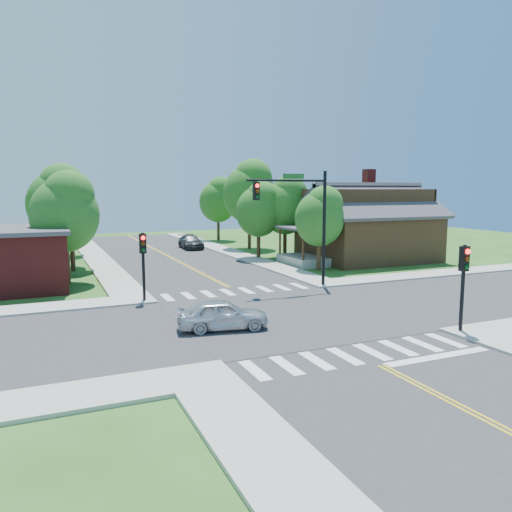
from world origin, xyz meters
name	(u,v)px	position (x,y,z in m)	size (l,w,h in m)	color
ground	(283,316)	(0.00, 0.00, 0.00)	(100.00, 100.00, 0.00)	#2A4E18
road_ns	(283,316)	(0.00, 0.00, 0.02)	(10.00, 90.00, 0.04)	#2D2D30
road_ew	(283,316)	(0.00, 0.00, 0.03)	(90.00, 10.00, 0.04)	#2D2D30
intersection_patch	(283,316)	(0.00, 0.00, 0.00)	(10.20, 10.20, 0.06)	#2D2D30
sidewalk_ne	(362,257)	(15.82, 15.82, 0.07)	(40.00, 40.00, 0.14)	#9E9B93
crosswalk_north	(237,291)	(0.00, 6.20, 0.05)	(8.85, 2.00, 0.01)	white
crosswalk_south	(359,354)	(0.00, -6.20, 0.05)	(8.85, 2.00, 0.01)	white
centerline	(283,315)	(0.00, 0.00, 0.05)	(0.30, 90.00, 0.01)	gold
stop_bar	(438,358)	(2.50, -7.60, 0.00)	(4.60, 0.45, 0.09)	white
signal_mast_ne	(300,210)	(3.91, 5.59, 4.85)	(5.30, 0.42, 7.20)	black
signal_pole_se	(464,272)	(5.60, -5.62, 2.66)	(0.34, 0.42, 3.80)	black
signal_pole_nw	(143,254)	(-5.60, 5.58, 2.66)	(0.34, 0.42, 3.80)	black
house_ne	(367,222)	(15.11, 14.23, 3.33)	(13.05, 8.80, 7.11)	#362412
tree_e_a	(321,215)	(8.71, 11.21, 4.16)	(3.74, 3.55, 6.36)	#382314
tree_e_b	(286,204)	(9.44, 18.32, 4.79)	(4.31, 4.09, 7.32)	#382314
tree_e_c	(250,190)	(9.20, 25.89, 5.99)	(5.37, 5.10, 9.13)	#382314
tree_e_d	(219,199)	(9.00, 34.95, 4.95)	(4.45, 4.22, 7.56)	#382314
tree_w_a	(66,210)	(-9.00, 12.99, 4.79)	(4.30, 4.08, 7.31)	#382314
tree_w_b	(60,200)	(-9.06, 20.44, 5.28)	(4.74, 4.51, 8.07)	#382314
tree_w_c	(62,199)	(-8.60, 27.53, 5.16)	(4.63, 4.40, 7.88)	#382314
tree_w_d	(51,201)	(-9.29, 36.49, 4.78)	(4.30, 4.08, 7.30)	#382314
tree_house	(260,208)	(7.04, 18.69, 4.44)	(3.99, 3.79, 6.78)	#382314
tree_bldg	(72,213)	(-8.36, 18.13, 4.32)	(3.88, 3.69, 6.60)	#382314
car_silver	(223,315)	(-3.50, -1.10, 0.67)	(4.15, 2.30, 1.34)	silver
car_dgrey	(191,242)	(3.50, 28.04, 0.68)	(2.09, 4.74, 1.35)	#292C2E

